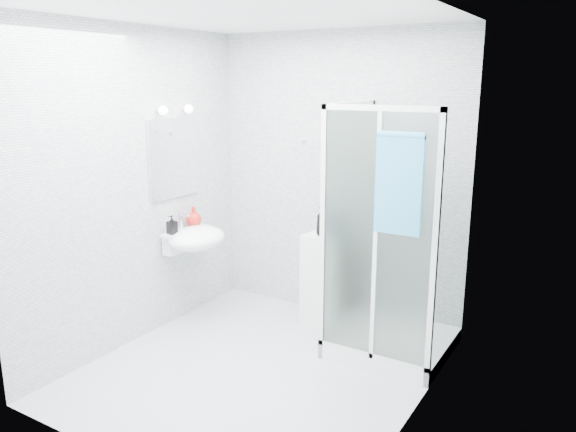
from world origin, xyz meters
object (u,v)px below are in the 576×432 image
Objects in this scene: shower_enclosure at (381,300)px; soap_dispenser_orange at (194,216)px; shampoo_bottle_a at (322,221)px; shampoo_bottle_b at (334,222)px; storage_cabinet at (326,279)px; soap_dispenser_black at (172,225)px; wall_basin at (194,238)px; hand_towel at (399,181)px.

soap_dispenser_orange is (-1.78, -0.17, 0.50)m from shower_enclosure.
shampoo_bottle_b is at bearing 8.38° from shampoo_bottle_a.
storage_cabinet is 1.45m from soap_dispenser_black.
storage_cabinet is 3.22× the size of shampoo_bottle_a.
soap_dispenser_orange is at bearing 129.88° from wall_basin.
storage_cabinet is 0.55m from shampoo_bottle_b.
hand_towel is 4.29× the size of soap_dispenser_black.
shampoo_bottle_b is at bearing 18.74° from soap_dispenser_orange.
shower_enclosure is 1.86m from soap_dispenser_orange.
shampoo_bottle_a is 1.03× the size of shampoo_bottle_b.
shampoo_bottle_a reaches higher than shampoo_bottle_b.
wall_basin is at bearing -145.70° from storage_cabinet.
hand_towel is at bearing -6.56° from soap_dispenser_orange.
shower_enclosure reaches higher than storage_cabinet.
shower_enclosure is 0.69m from storage_cabinet.
soap_dispenser_black is at bearing -164.53° from shower_enclosure.
wall_basin reaches higher than storage_cabinet.
soap_dispenser_black is at bearing -146.67° from shampoo_bottle_a.
shampoo_bottle_a is at bearing 19.73° from soap_dispenser_orange.
hand_towel reaches higher than soap_dispenser_black.
hand_towel is at bearing -2.55° from wall_basin.
shower_enclosure reaches higher than soap_dispenser_black.
hand_towel reaches higher than soap_dispenser_orange.
shower_enclosure reaches higher than wall_basin.
shampoo_bottle_a reaches higher than soap_dispenser_orange.
shower_enclosure is 11.20× the size of soap_dispenser_orange.
soap_dispenser_orange is 0.32m from soap_dispenser_black.
soap_dispenser_orange is (-0.12, 0.15, 0.16)m from wall_basin.
shampoo_bottle_a is at bearing -126.58° from storage_cabinet.
soap_dispenser_orange is (-2.03, 0.23, -0.55)m from hand_towel.
shampoo_bottle_a is at bearing 28.95° from wall_basin.
hand_towel is 3.95× the size of soap_dispenser_orange.
shampoo_bottle_b is (1.10, 0.57, 0.17)m from wall_basin.
wall_basin is 1.24m from storage_cabinet.
shower_enclosure is 1.89m from soap_dispenser_black.
shampoo_bottle_a is at bearing -171.62° from shampoo_bottle_b.
shampoo_bottle_a is (-0.92, 0.63, -0.53)m from hand_towel.
shower_enclosure is 2.84× the size of hand_towel.
storage_cabinet is 0.55m from shampoo_bottle_a.
storage_cabinet is at bearing 33.85° from soap_dispenser_black.
storage_cabinet is 1.19× the size of hand_towel.
hand_towel reaches higher than storage_cabinet.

